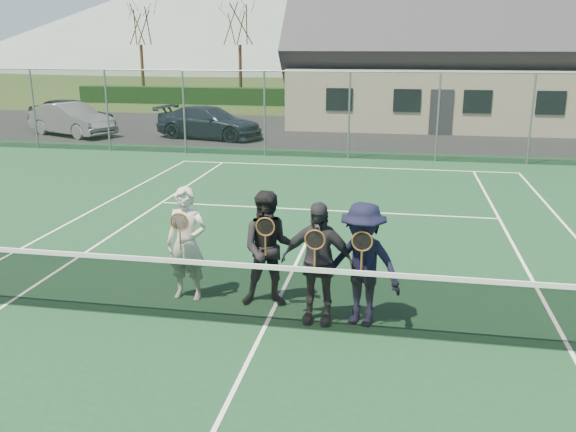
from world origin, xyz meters
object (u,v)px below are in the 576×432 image
(car_a, at_px, (71,114))
(player_c, at_px, (317,263))
(car_b, at_px, (72,120))
(tennis_net, at_px, (265,293))
(player_d, at_px, (362,264))
(clubhouse, at_px, (451,42))
(player_b, at_px, (269,249))
(car_c, at_px, (209,122))
(player_a, at_px, (187,244))

(car_a, bearing_deg, player_c, -126.72)
(car_b, relative_size, tennis_net, 0.37)
(car_a, bearing_deg, player_d, -125.43)
(car_a, bearing_deg, tennis_net, -128.56)
(clubhouse, height_order, player_b, clubhouse)
(car_a, distance_m, clubhouse, 18.60)
(car_a, bearing_deg, player_b, -127.59)
(car_b, relative_size, car_c, 0.92)
(car_a, distance_m, car_c, 7.50)
(player_c, relative_size, player_d, 1.00)
(car_a, height_order, player_c, player_c)
(car_c, distance_m, player_d, 18.52)
(car_b, distance_m, player_a, 19.55)
(car_c, bearing_deg, car_b, 105.73)
(car_c, bearing_deg, clubhouse, -43.97)
(car_b, height_order, player_a, player_a)
(player_b, distance_m, player_c, 0.92)
(car_a, relative_size, player_b, 2.39)
(tennis_net, xyz_separation_m, player_c, (0.69, 0.32, 0.38))
(player_d, bearing_deg, tennis_net, -164.55)
(car_c, height_order, player_d, player_d)
(car_a, relative_size, player_c, 2.39)
(car_c, distance_m, tennis_net, 18.36)
(car_b, bearing_deg, tennis_net, -120.12)
(player_b, bearing_deg, clubhouse, 79.97)
(car_b, xyz_separation_m, player_a, (11.02, -16.14, 0.22))
(clubhouse, xyz_separation_m, player_d, (-2.67, -23.63, -3.07))
(player_a, bearing_deg, car_b, 124.33)
(player_a, height_order, player_d, same)
(tennis_net, distance_m, player_a, 1.67)
(player_b, xyz_separation_m, player_d, (1.43, -0.43, -0.00))
(clubhouse, bearing_deg, player_c, -97.95)
(player_b, bearing_deg, car_c, 110.49)
(car_b, height_order, player_d, player_d)
(player_b, bearing_deg, car_a, 126.71)
(car_b, relative_size, player_b, 2.38)
(player_a, bearing_deg, car_a, 123.93)
(tennis_net, bearing_deg, car_b, 126.30)
(car_c, bearing_deg, car_a, 90.37)
(car_c, bearing_deg, player_d, -143.09)
(car_b, height_order, player_c, player_c)
(car_a, relative_size, tennis_net, 0.37)
(player_d, bearing_deg, car_b, 129.74)
(car_c, xyz_separation_m, player_c, (6.95, -16.94, 0.24))
(car_a, xyz_separation_m, car_c, (7.32, -1.60, -0.05))
(tennis_net, bearing_deg, car_c, 109.92)
(car_a, distance_m, car_b, 2.24)
(car_a, xyz_separation_m, car_b, (1.13, -1.93, -0.03))
(player_c, distance_m, player_d, 0.64)
(player_b, xyz_separation_m, player_c, (0.80, -0.47, 0.00))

